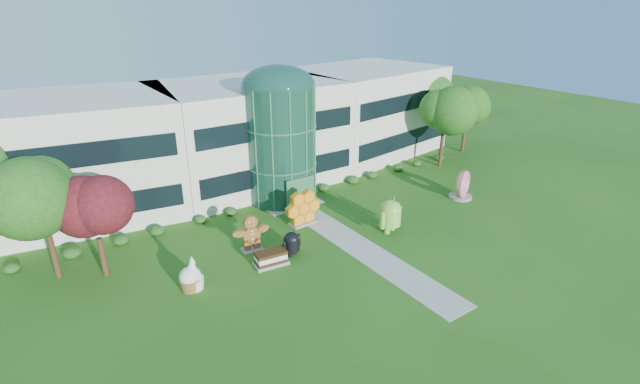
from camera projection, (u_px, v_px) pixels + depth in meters
ground at (370, 254)px, 31.79m from camera, size 140.00×140.00×0.00m
building at (249, 132)px, 43.71m from camera, size 46.00×15.00×9.30m
atrium at (280, 144)px, 39.04m from camera, size 6.00×6.00×9.80m
walkway at (352, 242)px, 33.31m from camera, size 2.40×20.00×0.04m
tree_red at (98, 233)px, 28.24m from camera, size 4.00×4.00×6.00m
trees_backdrop at (275, 149)px, 40.07m from camera, size 52.00×8.00×8.40m
android_green at (390, 213)px, 34.41m from camera, size 3.00×2.42×2.95m
android_black at (292, 242)px, 31.32m from camera, size 2.05×1.67×2.02m
donut at (462, 184)px, 40.39m from camera, size 2.73×2.12×2.56m
gingerbread at (251, 233)px, 31.85m from camera, size 3.00×1.45×2.67m
ice_cream_sandwich at (271, 258)px, 30.36m from camera, size 2.34×1.35×0.99m
honeycomb at (303, 209)px, 35.63m from camera, size 3.25×1.34×2.50m
froyo at (193, 273)px, 27.61m from camera, size 1.54×1.54×2.19m
cupcake at (190, 279)px, 27.59m from camera, size 1.40×1.40×1.54m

